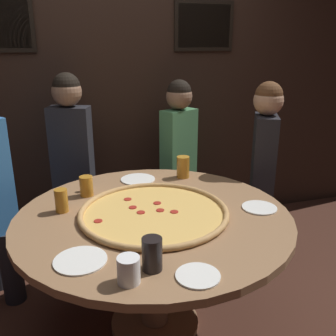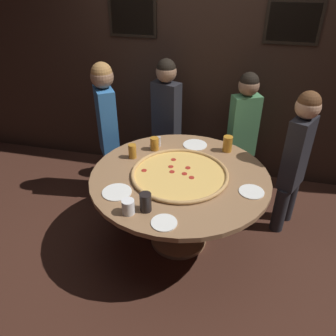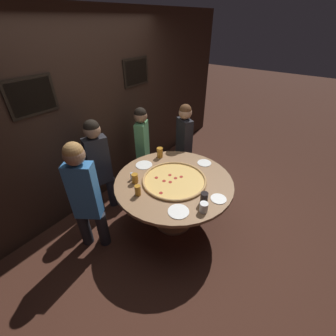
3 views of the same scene
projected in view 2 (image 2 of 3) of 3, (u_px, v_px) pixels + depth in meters
ground_plane at (178, 239)px, 3.11m from camera, size 24.00×24.00×0.00m
back_wall at (207, 64)px, 3.52m from camera, size 6.40×0.08×2.60m
dining_table at (180, 188)px, 2.79m from camera, size 1.49×1.49×0.74m
giant_pizza at (180, 174)px, 2.70m from camera, size 0.81×0.81×0.03m
drink_cup_far_left at (146, 202)px, 2.29m from camera, size 0.08×0.08×0.14m
drink_cup_by_shaker at (132, 151)px, 2.92m from camera, size 0.07×0.07×0.13m
drink_cup_near_right at (228, 144)px, 3.02m from camera, size 0.09×0.09×0.15m
drink_cup_front_edge at (155, 144)px, 3.04m from camera, size 0.08×0.08×0.12m
drink_cup_near_left at (128, 207)px, 2.27m from camera, size 0.09×0.09×0.11m
white_plate_left_side at (164, 223)px, 2.21m from camera, size 0.18×0.18×0.01m
white_plate_right_side at (117, 192)px, 2.50m from camera, size 0.23×0.23×0.01m
white_plate_far_back at (195, 145)px, 3.15m from camera, size 0.23×0.23×0.01m
white_plate_beside_cup at (251, 192)px, 2.51m from camera, size 0.19×0.19×0.01m
condiment_shaker at (159, 141)px, 3.11m from camera, size 0.04×0.04×0.10m
diner_far_left at (296, 156)px, 2.89m from camera, size 0.27×0.36×1.37m
diner_side_right at (166, 116)px, 3.57m from camera, size 0.38×0.25×1.42m
diner_far_right at (243, 129)px, 3.39m from camera, size 0.36×0.26×1.36m
diner_side_left at (107, 125)px, 3.33m from camera, size 0.31×0.38×1.46m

